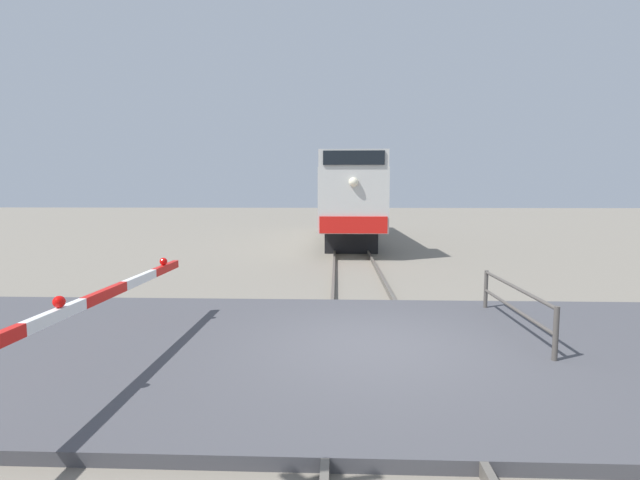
# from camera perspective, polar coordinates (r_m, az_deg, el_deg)

# --- Properties ---
(ground_plane) EXTENTS (160.00, 160.00, 0.00)m
(ground_plane) POSITION_cam_1_polar(r_m,az_deg,el_deg) (7.54, 6.93, -14.07)
(ground_plane) COLOR gray
(rail_track_left) EXTENTS (0.08, 80.00, 0.15)m
(rail_track_left) POSITION_cam_1_polar(r_m,az_deg,el_deg) (7.49, 1.30, -13.55)
(rail_track_left) COLOR #59544C
(rail_track_left) RESTS_ON ground_plane
(rail_track_right) EXTENTS (0.08, 80.00, 0.15)m
(rail_track_right) POSITION_cam_1_polar(r_m,az_deg,el_deg) (7.61, 12.48, -13.38)
(rail_track_right) COLOR #59544C
(rail_track_right) RESTS_ON ground_plane
(road_surface) EXTENTS (36.00, 6.29, 0.15)m
(road_surface) POSITION_cam_1_polar(r_m,az_deg,el_deg) (7.51, 6.93, -13.53)
(road_surface) COLOR #47474C
(road_surface) RESTS_ON ground_plane
(locomotive) EXTENTS (2.71, 17.05, 4.25)m
(locomotive) POSITION_cam_1_polar(r_m,az_deg,el_deg) (25.37, 3.56, 4.88)
(locomotive) COLOR black
(locomotive) RESTS_ON ground_plane
(guard_railing) EXTENTS (0.08, 3.17, 0.95)m
(guard_railing) POSITION_cam_1_polar(r_m,az_deg,el_deg) (8.86, 23.22, -7.24)
(guard_railing) COLOR #4C4742
(guard_railing) RESTS_ON ground_plane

